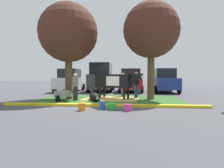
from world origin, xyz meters
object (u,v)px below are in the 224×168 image
Objects in this scene: sedan_red at (130,81)px; person_handler at (75,86)px; bucket_green at (112,106)px; bucket_blue at (102,105)px; hatchback_white at (70,80)px; sedan_blue at (164,81)px; cow_holstein at (115,81)px; person_visitor_far at (123,84)px; bucket_orange at (82,107)px; suv_dark_grey at (102,77)px; shade_tree_right at (151,30)px; wheelbarrow at (63,94)px; person_visitor_near at (136,84)px; shade_tree_left at (68,33)px; calf_lying at (94,97)px; bucket_pink at (128,107)px.

person_handler is at bearing -115.35° from sedan_red.
person_handler is 3.65m from bucket_green.
sedan_red is at bearing 82.37° from bucket_blue.
hatchback_white is 1.00× the size of sedan_blue.
sedan_red is at bearing 80.14° from cow_holstein.
person_visitor_far reaches higher than bucket_orange.
sedan_blue is at bearing 62.46° from bucket_orange.
sedan_blue is (5.48, -0.32, -0.29)m from suv_dark_grey.
shade_tree_right is 1.30× the size of hatchback_white.
cow_holstein is at bearing -99.86° from sedan_red.
bucket_blue is 10.04m from hatchback_white.
bucket_blue is 0.07× the size of suv_dark_grey.
wheelbarrow is 3.58m from bucket_blue.
person_visitor_near is 5.19× the size of bucket_orange.
shade_tree_left is at bearing 114.62° from bucket_orange.
calf_lying is 4.17× the size of bucket_pink.
suv_dark_grey reaches higher than bucket_blue.
calf_lying is 3.95× the size of bucket_green.
person_visitor_near is at bearing -60.88° from suv_dark_grey.
hatchback_white is at bearing 117.43° from calf_lying.
bucket_pink is (-1.33, -3.94, -3.91)m from shade_tree_right.
calf_lying is at bearing -123.62° from person_visitor_far.
bucket_green is at bearing -79.42° from suv_dark_grey.
bucket_blue is (-1.57, -4.11, -0.72)m from person_visitor_near.
cow_holstein is at bearing 23.20° from wheelbarrow.
bucket_blue is 1.01× the size of bucket_pink.
suv_dark_grey reaches higher than person_visitor_near.
cow_holstein is at bearing 6.03° from shade_tree_left.
hatchback_white is 2.88m from suv_dark_grey.
shade_tree_right is at bearing 56.40° from bucket_blue.
person_visitor_near is at bearing -40.70° from person_visitor_far.
calf_lying is at bearing -133.24° from cow_holstein.
sedan_blue is at bearing 50.77° from person_visitor_far.
bucket_pink is 0.07× the size of hatchback_white.
person_handler is 1.00× the size of person_visitor_far.
person_visitor_near is 0.37× the size of hatchback_white.
person_visitor_far reaches higher than wheelbarrow.
calf_lying is 2.82m from person_visitor_far.
person_visitor_near reaches higher than person_handler.
bucket_pink is at bearing -37.72° from wheelbarrow.
bucket_pink is at bearing -46.26° from shade_tree_left.
person_visitor_near is 6.01m from suv_dark_grey.
person_handler is (-2.17, -1.04, -0.24)m from cow_holstein.
wheelbarrow is at bearing 135.94° from bucket_blue.
shade_tree_left is at bearing 126.33° from bucket_blue.
shade_tree_right is 5.73m from bucket_green.
hatchback_white is (-4.61, 9.16, 0.84)m from bucket_green.
hatchback_white is (-3.39, 6.53, 0.75)m from calf_lying.
calf_lying is 0.80× the size of person_visitor_near.
bucket_blue is (-0.72, -4.85, -0.68)m from person_visitor_far.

